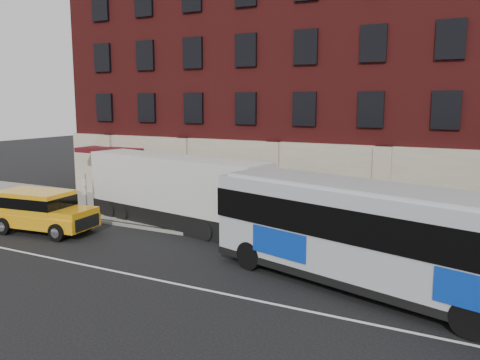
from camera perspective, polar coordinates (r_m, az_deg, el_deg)
The scene contains 9 objects.
ground at distance 18.36m, azimuth -11.83°, elevation -11.41°, with size 120.00×120.00×0.00m, color black.
sidewalk at distance 25.57m, azimuth 1.15°, elevation -5.16°, with size 60.00×6.00×0.15m, color gray.
kerb at distance 23.02m, azimuth -2.23°, elevation -6.79°, with size 60.00×0.25×0.15m, color gray.
lane_line at distance 18.72m, azimuth -10.84°, elevation -10.95°, with size 60.00×0.12×0.01m, color silver.
building at distance 32.09m, azimuth 7.67°, elevation 11.18°, with size 30.00×12.10×15.00m.
sign_pole at distance 27.95m, azimuth -17.36°, elevation -1.46°, with size 0.30×0.20×2.50m.
city_bus at distance 16.91m, azimuth 16.83°, elevation -6.30°, with size 13.47×6.33×3.62m.
yellow_suv at distance 26.07m, azimuth -21.98°, elevation -3.10°, with size 5.43×2.77×2.03m.
shipping_container at distance 25.40m, azimuth -7.45°, elevation -1.39°, with size 11.02×4.04×3.60m.
Camera 1 is at (11.11, -13.15, 6.37)m, focal length 37.08 mm.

